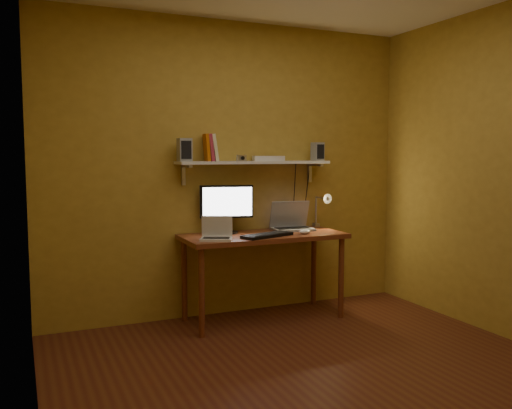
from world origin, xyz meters
name	(u,v)px	position (x,y,z in m)	size (l,w,h in m)	color
room	(325,176)	(0.00, 0.00, 1.30)	(3.44, 3.24, 2.64)	#5C2D17
desk	(263,244)	(0.16, 1.28, 0.66)	(1.40, 0.60, 0.75)	brown
wall_shelf	(254,163)	(0.16, 1.47, 1.36)	(1.40, 0.25, 0.21)	silver
monitor	(227,206)	(-0.11, 1.46, 0.99)	(0.46, 0.24, 0.42)	black
laptop	(291,222)	(0.51, 1.42, 0.82)	(0.39, 0.30, 0.26)	gray
netbook	(217,233)	(-0.31, 1.14, 0.80)	(0.30, 0.26, 0.19)	white
keyboard	(267,235)	(0.13, 1.12, 0.76)	(0.47, 0.16, 0.02)	black
mouse	(305,232)	(0.49, 1.13, 0.77)	(0.10, 0.07, 0.04)	white
desk_lamp	(322,206)	(0.82, 1.41, 0.96)	(0.09, 0.23, 0.38)	silver
speaker_left	(184,150)	(-0.48, 1.47, 1.47)	(0.11, 0.11, 0.19)	gray
speaker_right	(318,152)	(0.80, 1.46, 1.46)	(0.09, 0.09, 0.17)	gray
books	(210,148)	(-0.24, 1.50, 1.49)	(0.14, 0.16, 0.23)	#BB570D
shelf_camera	(242,158)	(0.02, 1.41, 1.40)	(0.09, 0.05, 0.05)	silver
router	(268,158)	(0.30, 1.47, 1.40)	(0.27, 0.18, 0.04)	white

